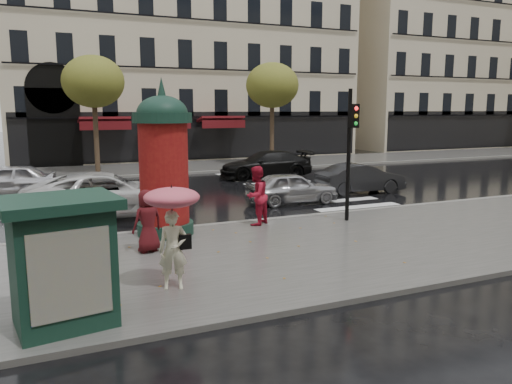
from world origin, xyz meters
name	(u,v)px	position (x,y,z in m)	size (l,w,h in m)	color
ground	(256,252)	(0.00, 0.00, 0.00)	(160.00, 160.00, 0.00)	black
near_sidewalk	(264,255)	(0.00, -0.50, 0.06)	(90.00, 7.00, 0.12)	#474744
far_sidewalk	(131,170)	(0.00, 19.00, 0.06)	(90.00, 6.00, 0.12)	#474744
near_kerb	(218,225)	(0.00, 3.00, 0.07)	(90.00, 0.25, 0.14)	slate
far_kerb	(140,176)	(0.00, 16.00, 0.07)	(90.00, 0.25, 0.14)	slate
zebra_crossing	(290,186)	(6.00, 9.60, 0.01)	(3.60, 11.75, 0.01)	silver
bldg_far_corner	(176,14)	(6.00, 30.00, 11.31)	(26.00, 14.00, 22.90)	#B7A88C
bldg_far_right	(440,35)	(34.00, 30.00, 11.31)	(24.00, 14.00, 22.90)	#B7A88C
tree_far_left	(93,82)	(-2.00, 18.00, 5.17)	(3.40, 3.40, 6.64)	#38281C
tree_far_right	(272,86)	(9.00, 18.00, 5.17)	(3.40, 3.40, 6.64)	#38281C
woman_umbrella	(172,220)	(-2.72, -2.07, 1.52)	(1.10, 1.10, 2.12)	beige
woman_red	(256,196)	(1.05, 2.40, 1.04)	(0.89, 0.70, 1.84)	#B0152C
man_burgundy	(148,221)	(-2.65, 0.77, 0.92)	(0.78, 0.51, 1.59)	#480E12
morris_column	(164,160)	(-1.82, 2.40, 2.25)	(1.66, 1.66, 4.46)	#123025
traffic_light	(350,142)	(4.00, 1.72, 2.67)	(0.27, 0.39, 4.20)	black
newsstand	(62,260)	(-4.81, -3.00, 1.23)	(2.00, 1.76, 2.16)	#123025
car_silver	(292,188)	(4.01, 5.69, 0.63)	(1.48, 3.67, 1.25)	#A6A6AB
car_darkgrey	(360,178)	(7.95, 6.65, 0.66)	(1.39, 3.98, 1.31)	black
car_white	(107,194)	(-2.97, 6.08, 0.78)	(2.57, 5.58, 1.55)	silver
car_black	(266,164)	(6.18, 12.84, 0.73)	(2.04, 5.03, 1.46)	black
car_far_silver	(7,180)	(-6.37, 12.07, 0.69)	(1.62, 4.03, 1.37)	silver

